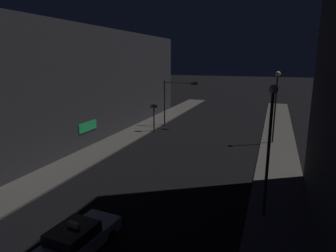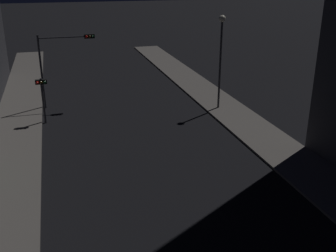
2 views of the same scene
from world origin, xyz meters
name	(u,v)px [view 1 (image 1 of 2)]	position (x,y,z in m)	size (l,w,h in m)	color
sidewalk_left	(129,135)	(-7.91, 28.67, 0.07)	(3.36, 61.34, 0.13)	#5B5651
sidewalk_right	(278,150)	(7.91, 28.67, 0.07)	(3.36, 61.34, 0.13)	#5B5651
building_facade_left	(85,81)	(-14.56, 30.26, 5.81)	(10.04, 34.54, 11.62)	#333338
taxi	(76,240)	(-0.53, 9.39, 0.74)	(2.14, 4.57, 1.62)	silver
traffic_light_overhead	(176,94)	(-4.40, 34.92, 4.17)	(4.36, 0.41, 5.81)	#2D2D33
traffic_light_left_kerb	(154,112)	(-5.98, 31.36, 2.41)	(0.80, 0.42, 3.33)	#2D2D33
street_lamp_near_block	(270,133)	(7.10, 15.51, 4.79)	(0.47, 0.47, 7.11)	#2D2D33
street_lamp_far_block	(276,94)	(7.34, 30.90, 5.07)	(0.52, 0.52, 7.18)	#2D2D33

